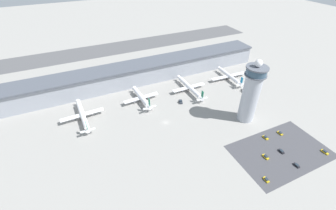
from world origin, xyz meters
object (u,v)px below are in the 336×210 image
at_px(airplane_gate_alpha, 83,115).
at_px(airplane_gate_delta, 229,76).
at_px(car_silver_sedan, 280,133).
at_px(car_red_hatchback, 266,157).
at_px(airplane_gate_charlie, 189,87).
at_px(car_navy_sedan, 296,165).
at_px(control_tower, 251,93).
at_px(airplane_gate_bravo, 142,98).
at_px(service_truck_catering, 244,90).
at_px(car_maroon_suv, 325,152).
at_px(service_truck_fuel, 181,102).
at_px(car_white_wagon, 265,138).
at_px(car_grey_coupe, 266,180).
at_px(car_yellow_taxi, 281,151).

xyz_separation_m(airplane_gate_alpha, airplane_gate_delta, (144.08, 4.09, -0.53)).
xyz_separation_m(car_silver_sedan, car_red_hatchback, (-26.19, -12.58, 0.03)).
relative_size(airplane_gate_charlie, car_navy_sedan, 10.94).
bearing_deg(airplane_gate_charlie, control_tower, -69.71).
height_order(control_tower, car_silver_sedan, control_tower).
relative_size(airplane_gate_bravo, car_navy_sedan, 8.70).
bearing_deg(airplane_gate_delta, service_truck_catering, -92.89).
distance_m(car_silver_sedan, car_maroon_suv, 28.88).
distance_m(control_tower, car_silver_sedan, 36.22).
bearing_deg(airplane_gate_delta, airplane_gate_bravo, -179.83).
relative_size(airplane_gate_bravo, service_truck_fuel, 5.96).
bearing_deg(airplane_gate_bravo, airplane_gate_delta, 0.17).
bearing_deg(car_maroon_suv, car_white_wagon, 133.70).
xyz_separation_m(airplane_gate_bravo, car_grey_coupe, (39.40, -107.24, -3.69)).
bearing_deg(airplane_gate_charlie, airplane_gate_alpha, -179.03).
bearing_deg(car_yellow_taxi, car_maroon_suv, -25.99).
xyz_separation_m(airplane_gate_alpha, service_truck_fuel, (80.43, -11.81, -3.67)).
xyz_separation_m(airplane_gate_charlie, service_truck_fuel, (-16.00, -13.44, -3.23)).
distance_m(car_maroon_suv, car_red_hatchback, 41.09).
bearing_deg(airplane_gate_bravo, airplane_gate_charlie, -2.71).
distance_m(airplane_gate_delta, car_grey_coupe, 120.65).
distance_m(airplane_gate_alpha, car_silver_sedan, 149.83).
height_order(service_truck_fuel, car_red_hatchback, service_truck_fuel).
xyz_separation_m(airplane_gate_delta, car_silver_sedan, (-15.91, -81.59, -3.41)).
xyz_separation_m(control_tower, car_grey_coupe, (-27.04, -50.83, -23.54)).
relative_size(airplane_gate_bravo, car_maroon_suv, 7.44).
distance_m(car_navy_sedan, car_yellow_taxi, 12.56).
bearing_deg(car_red_hatchback, airplane_gate_bravo, 118.96).
bearing_deg(car_grey_coupe, car_red_hatchback, 46.74).
xyz_separation_m(airplane_gate_alpha, car_yellow_taxi, (115.02, -90.86, -3.95)).
height_order(service_truck_fuel, car_white_wagon, service_truck_fuel).
height_order(airplane_gate_alpha, service_truck_catering, airplane_gate_alpha).
bearing_deg(airplane_gate_charlie, car_navy_sedan, -80.25).
height_order(car_silver_sedan, car_navy_sedan, car_silver_sedan).
height_order(airplane_gate_bravo, airplane_gate_charlie, airplane_gate_bravo).
distance_m(airplane_gate_bravo, airplane_gate_delta, 94.05).
bearing_deg(car_grey_coupe, control_tower, 61.99).
relative_size(airplane_gate_charlie, car_silver_sedan, 10.14).
xyz_separation_m(car_silver_sedan, car_white_wagon, (-13.11, 1.01, -0.01)).
xyz_separation_m(control_tower, car_silver_sedan, (11.70, -24.91, -23.55)).
xyz_separation_m(airplane_gate_delta, car_navy_sedan, (-29.59, -107.51, -3.45)).
relative_size(airplane_gate_bravo, car_white_wagon, 8.26).
height_order(car_grey_coupe, car_yellow_taxi, car_grey_coupe).
height_order(airplane_gate_bravo, car_grey_coupe, airplane_gate_bravo).
distance_m(airplane_gate_charlie, airplane_gate_delta, 47.71).
bearing_deg(airplane_gate_charlie, service_truck_catering, -25.02).
xyz_separation_m(control_tower, airplane_gate_alpha, (-116.47, 52.58, -19.61)).
bearing_deg(service_truck_fuel, car_navy_sedan, -69.60).
xyz_separation_m(airplane_gate_charlie, car_white_wagon, (18.64, -78.11, -3.51)).
relative_size(control_tower, service_truck_fuel, 8.38).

